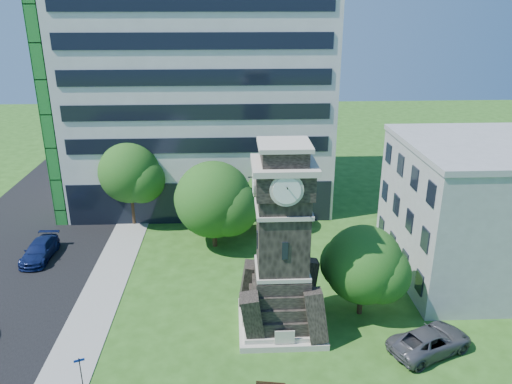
{
  "coord_description": "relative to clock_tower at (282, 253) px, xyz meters",
  "views": [
    {
      "loc": [
        0.11,
        -25.05,
        19.55
      ],
      "look_at": [
        1.59,
        6.06,
        7.74
      ],
      "focal_mm": 35.0,
      "sensor_mm": 36.0,
      "label": 1
    }
  ],
  "objects": [
    {
      "name": "ground",
      "position": [
        -3.0,
        -2.0,
        -5.28
      ],
      "size": [
        160.0,
        160.0,
        0.0
      ],
      "primitive_type": "plane",
      "color": "#275017",
      "rests_on": "ground"
    },
    {
      "name": "sidewalk",
      "position": [
        -12.5,
        3.0,
        -5.25
      ],
      "size": [
        3.0,
        70.0,
        0.06
      ],
      "primitive_type": "cube",
      "color": "gray",
      "rests_on": "ground"
    },
    {
      "name": "clock_tower",
      "position": [
        0.0,
        0.0,
        0.0
      ],
      "size": [
        5.4,
        5.4,
        12.22
      ],
      "color": "beige",
      "rests_on": "ground"
    },
    {
      "name": "office_tall",
      "position": [
        -6.2,
        23.84,
        8.94
      ],
      "size": [
        26.2,
        15.11,
        28.6
      ],
      "color": "silver",
      "rests_on": "ground"
    },
    {
      "name": "office_low",
      "position": [
        16.97,
        6.0,
        -0.07
      ],
      "size": [
        15.2,
        12.2,
        10.4
      ],
      "color": "#A1A3A6",
      "rests_on": "ground"
    },
    {
      "name": "car_street_north",
      "position": [
        -18.77,
        9.98,
        -4.56
      ],
      "size": [
        2.11,
        5.01,
        1.44
      ],
      "primitive_type": "imported",
      "rotation": [
        0.0,
        0.0,
        -0.02
      ],
      "color": "#111D4D",
      "rests_on": "ground"
    },
    {
      "name": "car_east_lot",
      "position": [
        8.66,
        -2.97,
        -4.54
      ],
      "size": [
        5.83,
        4.38,
        1.47
      ],
      "primitive_type": "imported",
      "rotation": [
        0.0,
        0.0,
        1.99
      ],
      "color": "#4E4E53",
      "rests_on": "ground"
    },
    {
      "name": "street_sign",
      "position": [
        -11.08,
        -5.5,
        -3.85
      ],
      "size": [
        0.55,
        0.06,
        2.29
      ],
      "rotation": [
        0.0,
        0.0,
        0.36
      ],
      "color": "black",
      "rests_on": "ground"
    },
    {
      "name": "tree_nw",
      "position": [
        -12.26,
        16.55,
        -0.35
      ],
      "size": [
        6.2,
        5.64,
        7.96
      ],
      "rotation": [
        0.0,
        0.0,
        -0.4
      ],
      "color": "#332114",
      "rests_on": "ground"
    },
    {
      "name": "tree_nc",
      "position": [
        -4.5,
        11.55,
        -1.15
      ],
      "size": [
        7.09,
        6.44,
        7.52
      ],
      "rotation": [
        0.0,
        0.0,
        -0.04
      ],
      "color": "#332114",
      "rests_on": "ground"
    },
    {
      "name": "tree_ne",
      "position": [
        0.15,
        14.52,
        -1.85
      ],
      "size": [
        4.43,
        4.03,
        5.59
      ],
      "rotation": [
        0.0,
        0.0,
        -0.14
      ],
      "color": "#332114",
      "rests_on": "ground"
    },
    {
      "name": "tree_east",
      "position": [
        5.5,
        1.12,
        -1.72
      ],
      "size": [
        5.67,
        5.16,
        6.29
      ],
      "rotation": [
        0.0,
        0.0,
        -0.31
      ],
      "color": "#332114",
      "rests_on": "ground"
    }
  ]
}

